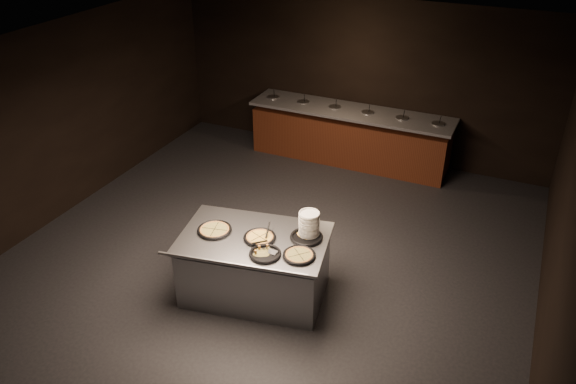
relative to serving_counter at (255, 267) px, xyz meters
name	(u,v)px	position (x,y,z in m)	size (l,w,h in m)	color
room	(260,173)	(-0.17, 0.53, 1.04)	(7.02, 8.02, 2.92)	black
salad_bar	(349,139)	(-0.17, 4.09, 0.02)	(3.70, 0.83, 1.18)	#4E2312
serving_counter	(255,267)	(0.00, 0.00, 0.00)	(1.98, 1.47, 0.86)	#A8ABAF
plate_stack	(309,224)	(0.59, 0.32, 0.61)	(0.25, 0.25, 0.32)	silver
pan_veggie_whole	(215,230)	(-0.50, -0.08, 0.47)	(0.43, 0.43, 0.04)	black
pan_cheese_whole	(260,237)	(0.08, 0.01, 0.47)	(0.40, 0.40, 0.04)	black
pan_cheese_slices_a	(307,237)	(0.59, 0.25, 0.47)	(0.40, 0.40, 0.04)	black
pan_cheese_slices_b	(265,254)	(0.29, -0.27, 0.47)	(0.38, 0.38, 0.04)	black
pan_veggie_slices	(299,255)	(0.66, -0.13, 0.47)	(0.39, 0.39, 0.04)	black
server_left	(268,229)	(0.13, 0.13, 0.52)	(0.14, 0.31, 0.15)	#A8ABAF
server_right	(263,245)	(0.23, -0.19, 0.53)	(0.33, 0.10, 0.16)	#A8ABAF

